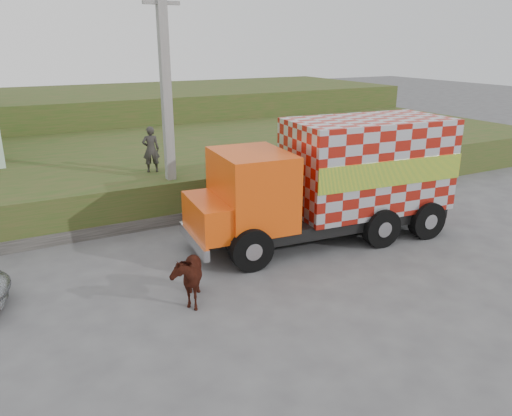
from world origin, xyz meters
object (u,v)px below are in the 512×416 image
cow (187,275)px  pedestrian (151,149)px  cargo_truck (336,179)px  utility_pole (167,104)px

cow → pedestrian: 7.38m
cargo_truck → pedestrian: (-4.34, 5.30, 0.40)m
cargo_truck → cow: 6.09m
cargo_truck → utility_pole: bearing=140.2°
utility_pole → cargo_truck: 6.10m
utility_pole → pedestrian: size_ratio=4.78×
utility_pole → cow: size_ratio=4.95×
cow → pedestrian: size_ratio=0.97×
utility_pole → cow: bearing=-105.7°
cargo_truck → pedestrian: size_ratio=5.17×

